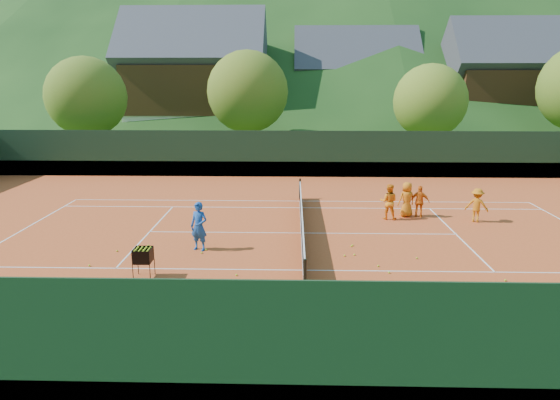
{
  "coord_description": "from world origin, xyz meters",
  "views": [
    {
      "loc": [
        -0.37,
        -19.89,
        6.39
      ],
      "look_at": [
        -0.9,
        0.0,
        1.44
      ],
      "focal_mm": 32.0,
      "sensor_mm": 36.0,
      "label": 1
    }
  ],
  "objects_px": {
    "student_c": "(407,199)",
    "chalet_left": "(196,84)",
    "ball_hopper": "(143,256)",
    "student_a": "(389,202)",
    "coach": "(199,226)",
    "chalet_right": "(504,88)",
    "tennis_net": "(302,222)",
    "student_d": "(477,205)",
    "student_b": "(420,202)",
    "chalet_mid": "(354,90)"
  },
  "relations": [
    {
      "from": "student_c",
      "to": "chalet_left",
      "type": "distance_m",
      "value": 31.49
    },
    {
      "from": "student_c",
      "to": "chalet_right",
      "type": "bearing_deg",
      "value": -136.25
    },
    {
      "from": "chalet_mid",
      "to": "chalet_right",
      "type": "relative_size",
      "value": 1.06
    },
    {
      "from": "tennis_net",
      "to": "student_d",
      "type": "bearing_deg",
      "value": 13.57
    },
    {
      "from": "student_c",
      "to": "chalet_left",
      "type": "bearing_deg",
      "value": -78.73
    },
    {
      "from": "tennis_net",
      "to": "chalet_right",
      "type": "xyz_separation_m",
      "value": [
        20.0,
        30.0,
        4.74
      ]
    },
    {
      "from": "coach",
      "to": "chalet_right",
      "type": "distance_m",
      "value": 40.3
    },
    {
      "from": "student_a",
      "to": "chalet_mid",
      "type": "relative_size",
      "value": 0.13
    },
    {
      "from": "student_a",
      "to": "student_c",
      "type": "xyz_separation_m",
      "value": [
        0.91,
        0.44,
        0.0
      ]
    },
    {
      "from": "student_c",
      "to": "ball_hopper",
      "type": "distance_m",
      "value": 12.6
    },
    {
      "from": "student_d",
      "to": "chalet_mid",
      "type": "relative_size",
      "value": 0.12
    },
    {
      "from": "student_c",
      "to": "chalet_left",
      "type": "relative_size",
      "value": 0.12
    },
    {
      "from": "student_a",
      "to": "student_c",
      "type": "distance_m",
      "value": 1.01
    },
    {
      "from": "student_c",
      "to": "ball_hopper",
      "type": "relative_size",
      "value": 1.64
    },
    {
      "from": "student_a",
      "to": "chalet_left",
      "type": "distance_m",
      "value": 31.47
    },
    {
      "from": "student_d",
      "to": "ball_hopper",
      "type": "distance_m",
      "value": 14.7
    },
    {
      "from": "student_c",
      "to": "chalet_mid",
      "type": "xyz_separation_m",
      "value": [
        1.1,
        31.33,
        4.15
      ]
    },
    {
      "from": "chalet_left",
      "to": "tennis_net",
      "type": "bearing_deg",
      "value": -71.57
    },
    {
      "from": "tennis_net",
      "to": "ball_hopper",
      "type": "distance_m",
      "value": 7.13
    },
    {
      "from": "chalet_left",
      "to": "chalet_mid",
      "type": "height_order",
      "value": "chalet_left"
    },
    {
      "from": "chalet_left",
      "to": "ball_hopper",
      "type": "bearing_deg",
      "value": -82.15
    },
    {
      "from": "ball_hopper",
      "to": "student_a",
      "type": "bearing_deg",
      "value": 37.79
    },
    {
      "from": "student_b",
      "to": "student_d",
      "type": "height_order",
      "value": "student_d"
    },
    {
      "from": "student_d",
      "to": "chalet_right",
      "type": "xyz_separation_m",
      "value": [
        12.15,
        28.1,
        4.47
      ]
    },
    {
      "from": "student_a",
      "to": "student_d",
      "type": "distance_m",
      "value": 3.88
    },
    {
      "from": "ball_hopper",
      "to": "chalet_mid",
      "type": "bearing_deg",
      "value": 73.95
    },
    {
      "from": "chalet_right",
      "to": "student_a",
      "type": "bearing_deg",
      "value": -119.97
    },
    {
      "from": "student_a",
      "to": "student_d",
      "type": "relative_size",
      "value": 1.07
    },
    {
      "from": "student_b",
      "to": "ball_hopper",
      "type": "bearing_deg",
      "value": 50.92
    },
    {
      "from": "tennis_net",
      "to": "student_a",
      "type": "bearing_deg",
      "value": 29.2
    },
    {
      "from": "coach",
      "to": "chalet_mid",
      "type": "distance_m",
      "value": 37.72
    },
    {
      "from": "student_a",
      "to": "chalet_mid",
      "type": "distance_m",
      "value": 32.11
    },
    {
      "from": "student_d",
      "to": "chalet_left",
      "type": "distance_m",
      "value": 33.65
    },
    {
      "from": "student_d",
      "to": "tennis_net",
      "type": "xyz_separation_m",
      "value": [
        -7.85,
        -1.9,
        -0.26
      ]
    },
    {
      "from": "tennis_net",
      "to": "chalet_left",
      "type": "xyz_separation_m",
      "value": [
        -10.0,
        30.0,
        5.13
      ]
    },
    {
      "from": "student_c",
      "to": "chalet_right",
      "type": "height_order",
      "value": "chalet_right"
    },
    {
      "from": "coach",
      "to": "student_c",
      "type": "xyz_separation_m",
      "value": [
        8.77,
        4.86,
        -0.1
      ]
    },
    {
      "from": "chalet_right",
      "to": "student_d",
      "type": "bearing_deg",
      "value": -113.37
    },
    {
      "from": "ball_hopper",
      "to": "chalet_left",
      "type": "height_order",
      "value": "chalet_left"
    },
    {
      "from": "chalet_left",
      "to": "chalet_right",
      "type": "xyz_separation_m",
      "value": [
        30.0,
        0.0,
        -0.39
      ]
    },
    {
      "from": "ball_hopper",
      "to": "student_b",
      "type": "bearing_deg",
      "value": 35.0
    },
    {
      "from": "student_d",
      "to": "tennis_net",
      "type": "bearing_deg",
      "value": 36.6
    },
    {
      "from": "chalet_left",
      "to": "chalet_mid",
      "type": "distance_m",
      "value": 16.51
    },
    {
      "from": "student_c",
      "to": "tennis_net",
      "type": "xyz_separation_m",
      "value": [
        -4.9,
        -2.67,
        -0.32
      ]
    },
    {
      "from": "student_a",
      "to": "student_c",
      "type": "bearing_deg",
      "value": -140.59
    },
    {
      "from": "chalet_mid",
      "to": "chalet_left",
      "type": "bearing_deg",
      "value": -165.96
    },
    {
      "from": "coach",
      "to": "tennis_net",
      "type": "xyz_separation_m",
      "value": [
        3.87,
        2.18,
        -0.42
      ]
    },
    {
      "from": "student_a",
      "to": "student_c",
      "type": "relative_size",
      "value": 1.0
    },
    {
      "from": "student_b",
      "to": "student_a",
      "type": "bearing_deg",
      "value": 29.47
    },
    {
      "from": "tennis_net",
      "to": "chalet_left",
      "type": "bearing_deg",
      "value": 108.43
    }
  ]
}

